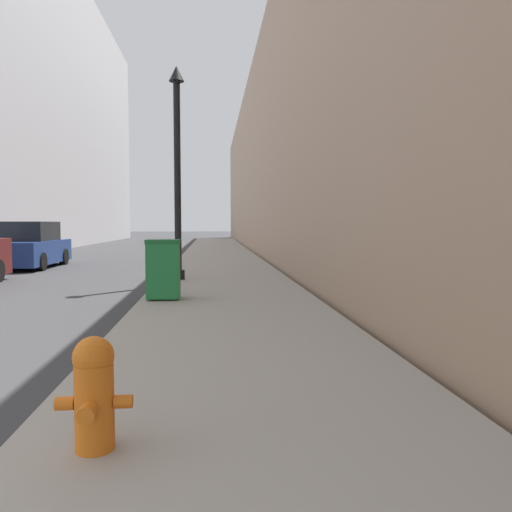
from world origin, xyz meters
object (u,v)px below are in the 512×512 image
at_px(lamppost, 177,165).
at_px(parked_sedan_near, 29,247).
at_px(fire_hydrant, 94,391).
at_px(trash_bin, 163,269).

xyz_separation_m(lamppost, parked_sedan_near, (-5.88, 5.68, -2.40)).
bearing_deg(fire_hydrant, parked_sedan_near, 110.72).
bearing_deg(parked_sedan_near, trash_bin, -57.73).
height_order(lamppost, parked_sedan_near, lamppost).
bearing_deg(lamppost, parked_sedan_near, 135.98).
bearing_deg(fire_hydrant, trash_bin, 91.52).
height_order(trash_bin, parked_sedan_near, parked_sedan_near).
bearing_deg(trash_bin, parked_sedan_near, 122.27).
height_order(fire_hydrant, parked_sedan_near, parked_sedan_near).
distance_m(fire_hydrant, lamppost, 10.50).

